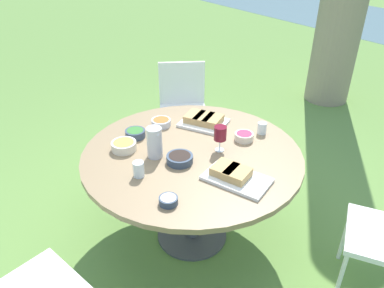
{
  "coord_description": "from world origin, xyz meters",
  "views": [
    {
      "loc": [
        1.65,
        -1.22,
        2.03
      ],
      "look_at": [
        0.0,
        0.0,
        0.8
      ],
      "focal_mm": 35.0,
      "sensor_mm": 36.0,
      "label": 1
    }
  ],
  "objects_px": {
    "water_pitcher": "(155,142)",
    "wine_glass": "(220,134)",
    "chair_far_back": "(183,103)",
    "dining_table": "(192,164)"
  },
  "relations": [
    {
      "from": "dining_table",
      "to": "chair_far_back",
      "type": "height_order",
      "value": "chair_far_back"
    },
    {
      "from": "dining_table",
      "to": "wine_glass",
      "type": "bearing_deg",
      "value": 59.93
    },
    {
      "from": "water_pitcher",
      "to": "wine_glass",
      "type": "distance_m",
      "value": 0.42
    },
    {
      "from": "chair_far_back",
      "to": "dining_table",
      "type": "bearing_deg",
      "value": -32.27
    },
    {
      "from": "wine_glass",
      "to": "water_pitcher",
      "type": "bearing_deg",
      "value": -116.66
    },
    {
      "from": "dining_table",
      "to": "wine_glass",
      "type": "height_order",
      "value": "wine_glass"
    },
    {
      "from": "water_pitcher",
      "to": "wine_glass",
      "type": "relative_size",
      "value": 1.16
    },
    {
      "from": "dining_table",
      "to": "water_pitcher",
      "type": "height_order",
      "value": "water_pitcher"
    },
    {
      "from": "chair_far_back",
      "to": "water_pitcher",
      "type": "distance_m",
      "value": 1.32
    },
    {
      "from": "water_pitcher",
      "to": "wine_glass",
      "type": "bearing_deg",
      "value": 63.34
    }
  ]
}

